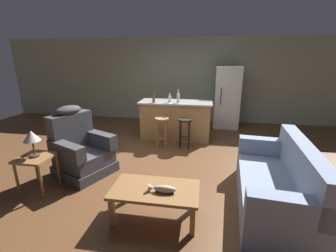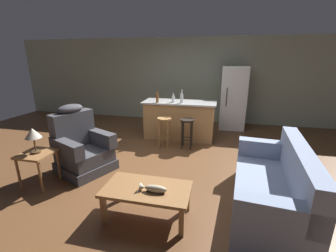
% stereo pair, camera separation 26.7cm
% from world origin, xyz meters
% --- Properties ---
extents(ground_plane, '(12.00, 12.00, 0.00)m').
position_xyz_m(ground_plane, '(0.00, 0.00, 0.00)').
color(ground_plane, brown).
extents(back_wall, '(12.00, 0.05, 2.60)m').
position_xyz_m(back_wall, '(0.00, 3.12, 1.30)').
color(back_wall, '#9EA88E').
rests_on(back_wall, ground_plane).
extents(coffee_table, '(1.10, 0.60, 0.42)m').
position_xyz_m(coffee_table, '(0.14, -1.71, 0.36)').
color(coffee_table, olive).
rests_on(coffee_table, ground_plane).
extents(fish_figurine, '(0.34, 0.10, 0.10)m').
position_xyz_m(fish_figurine, '(0.25, -1.78, 0.46)').
color(fish_figurine, '#4C3823').
rests_on(fish_figurine, coffee_table).
extents(couch, '(1.02, 1.97, 0.94)m').
position_xyz_m(couch, '(1.73, -1.23, 0.34)').
color(couch, '#8493B2').
rests_on(couch, ground_plane).
extents(recliner_near_lamp, '(1.11, 1.11, 1.20)m').
position_xyz_m(recliner_near_lamp, '(-1.42, -0.74, 0.42)').
color(recliner_near_lamp, '#3D3D42').
rests_on(recliner_near_lamp, ground_plane).
extents(end_table, '(0.48, 0.48, 0.56)m').
position_xyz_m(end_table, '(-1.79, -1.37, 0.46)').
color(end_table, olive).
rests_on(end_table, ground_plane).
extents(table_lamp, '(0.24, 0.24, 0.41)m').
position_xyz_m(table_lamp, '(-1.79, -1.37, 0.87)').
color(table_lamp, '#4C3823').
rests_on(table_lamp, end_table).
extents(kitchen_island, '(1.80, 0.70, 0.95)m').
position_xyz_m(kitchen_island, '(0.00, 1.35, 0.48)').
color(kitchen_island, '#AD7F4C').
rests_on(kitchen_island, ground_plane).
extents(bar_stool_left, '(0.32, 0.32, 0.68)m').
position_xyz_m(bar_stool_left, '(-0.24, 0.72, 0.47)').
color(bar_stool_left, '#A87A47').
rests_on(bar_stool_left, ground_plane).
extents(bar_stool_right, '(0.32, 0.32, 0.68)m').
position_xyz_m(bar_stool_right, '(0.29, 0.72, 0.47)').
color(bar_stool_right, black).
rests_on(bar_stool_right, ground_plane).
extents(refrigerator, '(0.70, 0.69, 1.76)m').
position_xyz_m(refrigerator, '(1.34, 2.55, 0.88)').
color(refrigerator, white).
rests_on(refrigerator, ground_plane).
extents(bottle_tall_green, '(0.08, 0.08, 0.23)m').
position_xyz_m(bottle_tall_green, '(-0.13, 1.22, 1.04)').
color(bottle_tall_green, silver).
rests_on(bottle_tall_green, kitchen_island).
extents(bottle_short_amber, '(0.07, 0.07, 0.30)m').
position_xyz_m(bottle_short_amber, '(-0.51, 1.12, 1.07)').
color(bottle_short_amber, brown).
rests_on(bottle_short_amber, kitchen_island).
extents(bottle_wine_dark, '(0.07, 0.07, 0.32)m').
position_xyz_m(bottle_wine_dark, '(0.08, 1.17, 1.07)').
color(bottle_wine_dark, silver).
rests_on(bottle_wine_dark, kitchen_island).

